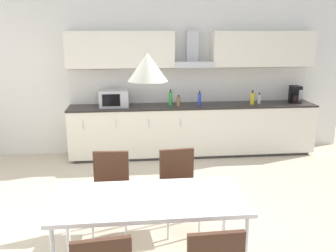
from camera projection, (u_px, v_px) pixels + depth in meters
The scene contains 16 objects.
ground_plane at pixel (152, 226), 4.22m from camera, with size 9.28×8.16×0.02m, color beige.
wall_back at pixel (140, 76), 6.55m from camera, with size 7.42×0.10×2.72m, color silver.
kitchen_counter at pixel (193, 130), 6.53m from camera, with size 4.24×0.63×0.89m.
backsplash_tile at pixel (191, 85), 6.63m from camera, with size 4.22×0.02×0.60m, color silver.
upper_wall_cabinets at pixel (193, 50), 6.32m from camera, with size 4.22×0.40×0.60m.
microwave at pixel (114, 98), 6.24m from camera, with size 0.48×0.35×0.28m.
coffee_maker at pixel (295, 94), 6.60m from camera, with size 0.18×0.19×0.30m.
bottle_green at pixel (171, 98), 6.37m from camera, with size 0.06×0.06×0.27m.
bottle_yellow at pixel (252, 98), 6.46m from camera, with size 0.07×0.07×0.24m.
bottle_blue at pixel (199, 99), 6.41m from camera, with size 0.06×0.06×0.24m.
bottle_brown at pixel (179, 101), 6.32m from camera, with size 0.07×0.07×0.19m.
bottle_white at pixel (259, 99), 6.55m from camera, with size 0.06×0.06×0.19m.
dining_table at pixel (149, 202), 3.24m from camera, with size 1.66×0.80×0.72m.
chair_far_left at pixel (111, 184), 3.99m from camera, with size 0.43×0.43×0.87m.
chair_far_right at pixel (179, 181), 4.06m from camera, with size 0.44×0.44×0.87m.
pendant_lamp at pixel (148, 67), 2.95m from camera, with size 0.32×0.32×0.22m, color silver.
Camera 1 is at (-0.24, -3.81, 2.12)m, focal length 40.00 mm.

